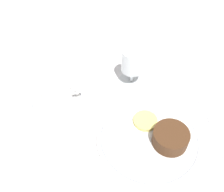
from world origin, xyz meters
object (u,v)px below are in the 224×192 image
object	(u,v)px
fork	(209,118)
dessert_cake	(170,138)
wine_glass	(133,63)
coffee_cup	(56,91)
dinner_plate	(151,139)

from	to	relation	value
fork	dessert_cake	distance (m)	0.14
wine_glass	dessert_cake	size ratio (longest dim) A/B	1.35
coffee_cup	fork	world-z (taller)	coffee_cup
dinner_plate	coffee_cup	xyz separation A→B (m)	(-0.22, 0.15, 0.04)
coffee_cup	dessert_cake	distance (m)	0.31
dinner_plate	dessert_cake	distance (m)	0.05
dinner_plate	fork	bearing A→B (deg)	15.96
coffee_cup	wine_glass	distance (m)	0.22
dinner_plate	wine_glass	world-z (taller)	wine_glass
coffee_cup	fork	size ratio (longest dim) A/B	0.55
coffee_cup	fork	bearing A→B (deg)	-14.63
dinner_plate	wine_glass	size ratio (longest dim) A/B	2.22
coffee_cup	wine_glass	xyz separation A→B (m)	(0.21, 0.06, 0.03)
dessert_cake	coffee_cup	bearing A→B (deg)	147.80
coffee_cup	fork	distance (m)	0.40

